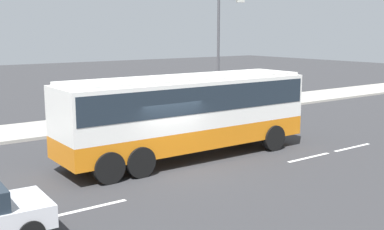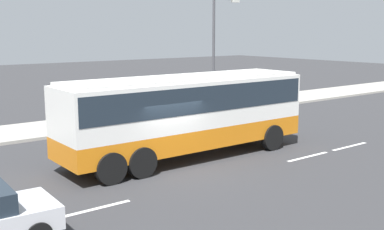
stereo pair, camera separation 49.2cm
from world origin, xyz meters
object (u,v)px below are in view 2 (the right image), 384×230
object	(u,v)px
coach_bus	(187,108)
pedestrian_near_curb	(114,104)
street_lamp	(216,46)
pedestrian_at_crossing	(192,96)

from	to	relation	value
coach_bus	pedestrian_near_curb	bearing A→B (deg)	81.30
pedestrian_near_curb	street_lamp	size ratio (longest dim) A/B	0.23
pedestrian_at_crossing	street_lamp	xyz separation A→B (m)	(1.43, -0.57, 3.01)
pedestrian_at_crossing	street_lamp	world-z (taller)	street_lamp
coach_bus	street_lamp	size ratio (longest dim) A/B	1.52
pedestrian_near_curb	street_lamp	xyz separation A→B (m)	(6.19, -1.45, 3.12)
pedestrian_near_curb	pedestrian_at_crossing	distance (m)	4.84
pedestrian_at_crossing	street_lamp	size ratio (longest dim) A/B	0.25
coach_bus	pedestrian_at_crossing	world-z (taller)	coach_bus
coach_bus	pedestrian_at_crossing	xyz separation A→B (m)	(6.10, 7.60, -0.88)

